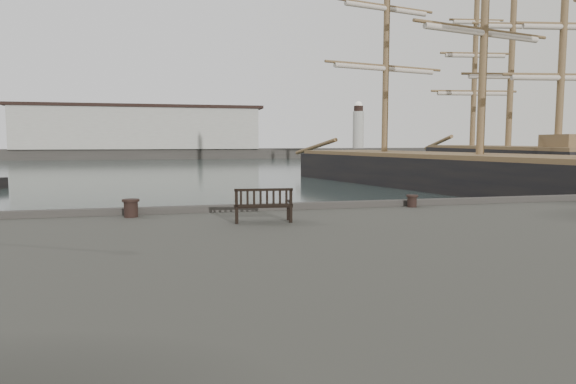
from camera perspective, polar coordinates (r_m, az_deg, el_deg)
The scene contains 7 objects.
ground at distance 15.21m, azimuth -0.38°, elevation -7.71°, with size 400.00×400.00×0.00m, color black.
breakwater at distance 106.42m, azimuth -14.21°, elevation 5.91°, with size 140.00×9.50×12.20m.
bench at distance 12.47m, azimuth -2.78°, elevation -2.18°, with size 1.44×0.61×0.81m.
bollard_left at distance 13.89m, azimuth -17.06°, elevation -1.73°, with size 0.44×0.44×0.47m, color black.
bollard_right at distance 15.74m, azimuth 13.62°, elevation -0.98°, with size 0.35×0.35×0.36m, color black.
tall_ship_main at distance 38.37m, azimuth 20.44°, elevation 1.15°, with size 16.35×39.33×28.94m.
tall_ship_far at distance 59.96m, azimuth 23.17°, elevation 2.69°, with size 11.54×32.18×27.01m.
Camera 1 is at (-3.35, -14.41, 3.52)m, focal length 32.00 mm.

